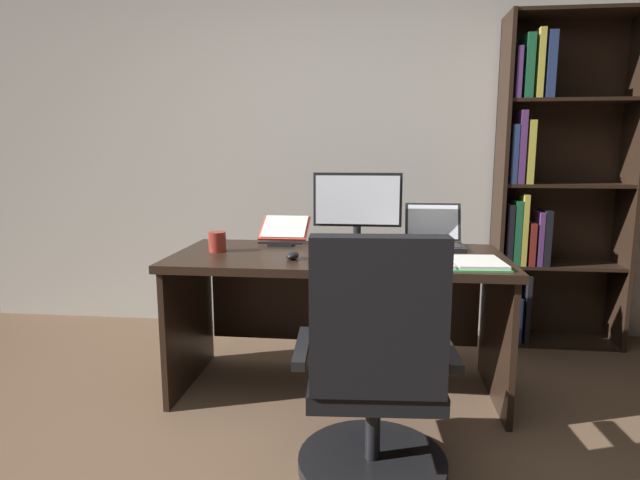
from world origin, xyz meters
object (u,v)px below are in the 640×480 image
(monitor, at_px, (357,209))
(keyboard, at_px, (353,258))
(office_chair, at_px, (375,380))
(bookshelf, at_px, (547,185))
(open_binder, at_px, (452,263))
(desk, at_px, (339,288))
(coffee_mug, at_px, (217,242))
(notepad, at_px, (399,252))
(computer_mouse, at_px, (292,255))
(reading_stand_with_book, at_px, (284,230))
(laptop, at_px, (434,238))
(pen, at_px, (403,250))

(monitor, distance_m, keyboard, 0.46)
(office_chair, relative_size, keyboard, 2.35)
(bookshelf, bearing_deg, open_binder, -124.10)
(desk, bearing_deg, coffee_mug, -173.14)
(notepad, bearing_deg, desk, 179.87)
(bookshelf, distance_m, coffee_mug, 2.13)
(computer_mouse, bearing_deg, desk, 47.32)
(keyboard, xyz_separation_m, reading_stand_with_book, (-0.43, 0.48, 0.06))
(monitor, relative_size, reading_stand_with_book, 1.74)
(bookshelf, bearing_deg, reading_stand_with_book, -161.15)
(coffee_mug, bearing_deg, computer_mouse, -19.93)
(laptop, distance_m, keyboard, 0.60)
(keyboard, relative_size, pen, 3.00)
(office_chair, height_order, notepad, office_chair)
(reading_stand_with_book, bearing_deg, open_binder, -30.61)
(reading_stand_with_book, bearing_deg, office_chair, -63.87)
(bookshelf, height_order, reading_stand_with_book, bookshelf)
(office_chair, relative_size, pen, 7.04)
(reading_stand_with_book, xyz_separation_m, notepad, (0.65, -0.24, -0.07))
(desk, relative_size, notepad, 8.11)
(computer_mouse, height_order, reading_stand_with_book, reading_stand_with_book)
(laptop, xyz_separation_m, notepad, (-0.20, -0.19, -0.05))
(desk, height_order, open_binder, open_binder)
(monitor, distance_m, open_binder, 0.68)
(notepad, height_order, coffee_mug, coffee_mug)
(reading_stand_with_book, relative_size, open_binder, 0.57)
(bookshelf, height_order, laptop, bookshelf)
(bookshelf, height_order, keyboard, bookshelf)
(keyboard, distance_m, notepad, 0.32)
(keyboard, distance_m, computer_mouse, 0.30)
(laptop, bearing_deg, coffee_mug, -167.21)
(bookshelf, height_order, computer_mouse, bookshelf)
(office_chair, bearing_deg, monitor, 92.59)
(laptop, relative_size, coffee_mug, 2.98)
(monitor, bearing_deg, reading_stand_with_book, 171.27)
(desk, relative_size, bookshelf, 0.81)
(monitor, relative_size, keyboard, 1.17)
(monitor, relative_size, notepad, 2.34)
(computer_mouse, xyz_separation_m, reading_stand_with_book, (-0.13, 0.48, 0.05))
(office_chair, relative_size, coffee_mug, 9.41)
(monitor, height_order, keyboard, monitor)
(computer_mouse, bearing_deg, office_chair, -56.62)
(computer_mouse, xyz_separation_m, coffee_mug, (-0.43, 0.16, 0.03))
(reading_stand_with_book, xyz_separation_m, open_binder, (0.89, -0.53, -0.06))
(monitor, bearing_deg, pen, -35.93)
(bookshelf, relative_size, reading_stand_with_book, 7.45)
(open_binder, bearing_deg, laptop, 90.79)
(office_chair, distance_m, reading_stand_with_book, 1.30)
(monitor, relative_size, laptop, 1.58)
(monitor, xyz_separation_m, keyboard, (0.00, -0.41, -0.20))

